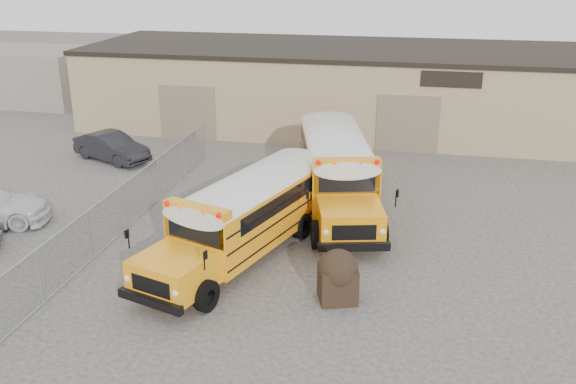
% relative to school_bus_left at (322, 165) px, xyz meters
% --- Properties ---
extents(ground, '(120.00, 120.00, 0.00)m').
position_rel_school_bus_left_xyz_m(ground, '(-0.78, -7.17, -1.59)').
color(ground, '#403D3B').
rests_on(ground, ground).
extents(warehouse, '(30.20, 10.20, 4.67)m').
position_rel_school_bus_left_xyz_m(warehouse, '(-0.78, 12.83, 0.78)').
color(warehouse, tan).
rests_on(warehouse, ground).
extents(chainlink_fence, '(0.07, 18.07, 1.81)m').
position_rel_school_bus_left_xyz_m(chainlink_fence, '(-6.78, -4.17, -0.69)').
color(chainlink_fence, '#95989D').
rests_on(chainlink_fence, ground).
extents(distant_building_left, '(8.00, 6.00, 3.60)m').
position_rel_school_bus_left_xyz_m(distant_building_left, '(-22.78, 14.83, 0.21)').
color(distant_building_left, gray).
rests_on(distant_building_left, ground).
extents(school_bus_left, '(5.02, 9.64, 2.75)m').
position_rel_school_bus_left_xyz_m(school_bus_left, '(0.00, 0.00, 0.00)').
color(school_bus_left, '#FF9D13').
rests_on(school_bus_left, ground).
extents(school_bus_right, '(4.80, 10.40, 2.96)m').
position_rel_school_bus_left_xyz_m(school_bus_right, '(-0.82, 5.67, 0.12)').
color(school_bus_right, orange).
rests_on(school_bus_right, ground).
extents(tarp_bundle, '(1.36, 1.29, 1.65)m').
position_rel_school_bus_left_xyz_m(tarp_bundle, '(1.77, -8.08, -0.74)').
color(tarp_bundle, black).
rests_on(tarp_bundle, ground).
extents(car_dark, '(4.50, 3.06, 1.40)m').
position_rel_school_bus_left_xyz_m(car_dark, '(-11.19, 3.32, -0.89)').
color(car_dark, black).
rests_on(car_dark, ground).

